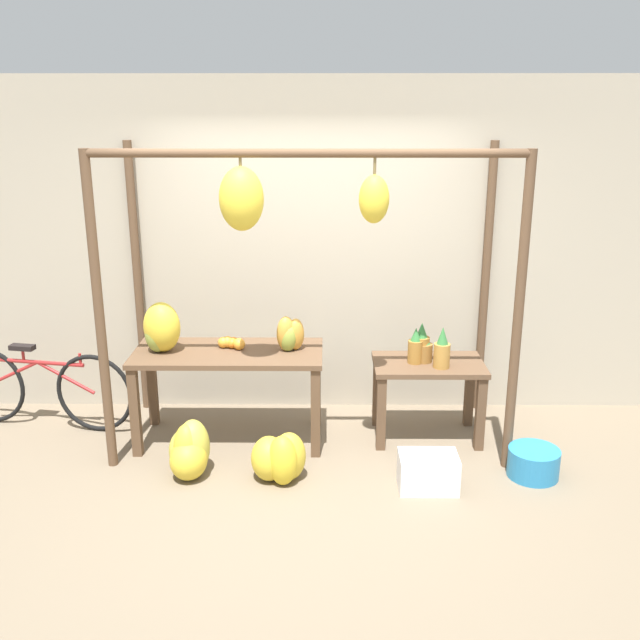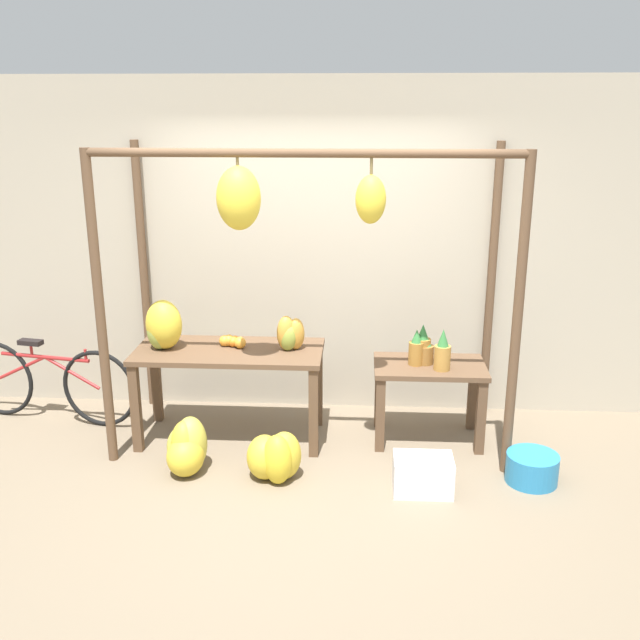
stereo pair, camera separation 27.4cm
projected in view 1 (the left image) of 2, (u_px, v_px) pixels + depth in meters
The scene contains 14 objects.
ground_plane at pixel (308, 490), 4.95m from camera, with size 20.00×20.00×0.00m, color #756651.
shop_wall_back at pixel (311, 249), 5.99m from camera, with size 8.00×0.08×2.80m.
stall_awning at pixel (295, 242), 5.04m from camera, with size 2.99×1.23×2.30m.
display_table_main at pixel (229, 365), 5.53m from camera, with size 1.46×0.66×0.75m.
display_table_side at pixel (428, 379), 5.61m from camera, with size 0.86×0.54×0.64m.
banana_pile_on_table at pixel (161, 329), 5.43m from camera, with size 0.37×0.36×0.39m.
orange_pile at pixel (232, 343), 5.54m from camera, with size 0.22×0.15×0.09m.
pineapple_cluster at pixel (426, 348), 5.52m from camera, with size 0.31×0.26×0.32m.
banana_pile_ground_left at pixel (189, 452), 5.12m from camera, with size 0.37×0.45×0.41m.
banana_pile_ground_right at pixel (279, 458), 5.04m from camera, with size 0.44×0.42×0.37m.
fruit_crate_white at pixel (428, 472), 4.94m from camera, with size 0.41×0.27×0.25m.
blue_bucket at pixel (533, 463), 5.11m from camera, with size 0.37×0.37×0.21m.
parked_bicycle at pixel (40, 387), 5.84m from camera, with size 1.60×0.32×0.71m.
papaya_pile at pixel (289, 335), 5.47m from camera, with size 0.26×0.20×0.28m.
Camera 1 is at (0.12, -4.39, 2.58)m, focal length 40.00 mm.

